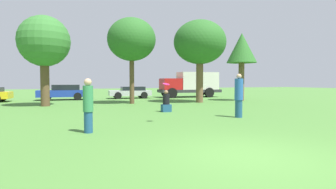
# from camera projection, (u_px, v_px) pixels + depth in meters

# --- Properties ---
(ground_plane) EXTENTS (120.00, 120.00, 0.00)m
(ground_plane) POSITION_uv_depth(u_px,v_px,m) (249.00, 156.00, 5.80)
(ground_plane) COLOR #477A33
(person_thrower) EXTENTS (0.31, 0.31, 1.69)m
(person_thrower) POSITION_uv_depth(u_px,v_px,m) (88.00, 105.00, 8.43)
(person_thrower) COLOR navy
(person_thrower) RESTS_ON ground
(person_catcher) EXTENTS (0.37, 0.37, 1.94)m
(person_catcher) POSITION_uv_depth(u_px,v_px,m) (239.00, 96.00, 12.07)
(person_catcher) COLOR navy
(person_catcher) RESTS_ON ground
(frisbee) EXTENTS (0.27, 0.26, 0.11)m
(frisbee) POSITION_uv_depth(u_px,v_px,m) (166.00, 84.00, 10.41)
(frisbee) COLOR #F21E72
(bystander_sitting) EXTENTS (0.48, 0.40, 1.14)m
(bystander_sitting) POSITION_uv_depth(u_px,v_px,m) (166.00, 103.00, 14.36)
(bystander_sitting) COLOR navy
(bystander_sitting) RESTS_ON ground
(tree_1) EXTENTS (3.26, 3.26, 5.83)m
(tree_1) POSITION_uv_depth(u_px,v_px,m) (44.00, 42.00, 17.52)
(tree_1) COLOR brown
(tree_1) RESTS_ON ground
(tree_2) EXTENTS (3.46, 3.46, 6.16)m
(tree_2) POSITION_uv_depth(u_px,v_px,m) (132.00, 40.00, 19.53)
(tree_2) COLOR brown
(tree_2) RESTS_ON ground
(tree_3) EXTENTS (3.98, 3.98, 6.27)m
(tree_3) POSITION_uv_depth(u_px,v_px,m) (200.00, 43.00, 20.72)
(tree_3) COLOR brown
(tree_3) RESTS_ON ground
(tree_4) EXTENTS (2.48, 2.48, 5.66)m
(tree_4) POSITION_uv_depth(u_px,v_px,m) (242.00, 49.00, 22.71)
(tree_4) COLOR brown
(tree_4) RESTS_ON ground
(parked_car_blue) EXTENTS (4.17, 2.14, 1.33)m
(parked_car_blue) POSITION_uv_depth(u_px,v_px,m) (63.00, 92.00, 23.80)
(parked_car_blue) COLOR #1E389E
(parked_car_blue) RESTS_ON ground
(parked_car_silver) EXTENTS (4.04, 2.03, 1.12)m
(parked_car_silver) POSITION_uv_depth(u_px,v_px,m) (131.00, 92.00, 26.20)
(parked_car_silver) COLOR #B2B2B7
(parked_car_silver) RESTS_ON ground
(delivery_truck_red) EXTENTS (6.46, 2.68, 2.57)m
(delivery_truck_red) POSITION_uv_depth(u_px,v_px,m) (191.00, 84.00, 28.19)
(delivery_truck_red) COLOR #2D2D33
(delivery_truck_red) RESTS_ON ground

